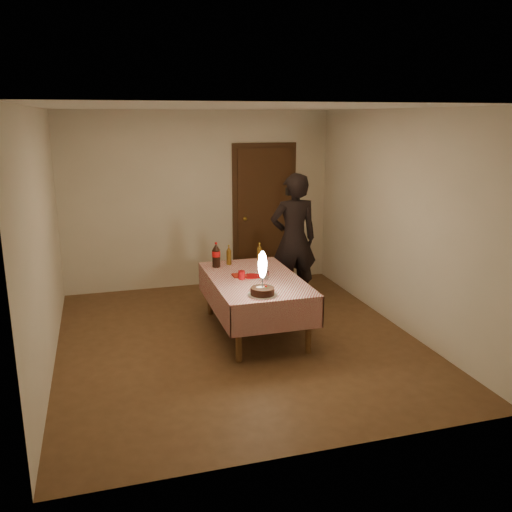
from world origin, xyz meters
name	(u,v)px	position (x,y,z in m)	size (l,w,h in m)	color
ground	(238,340)	(0.00, 0.00, 0.00)	(4.00, 4.50, 0.01)	brown
room_shell	(238,197)	(0.03, 0.08, 1.65)	(4.04, 4.54, 2.62)	silver
dining_table	(255,285)	(0.26, 0.20, 0.58)	(1.02, 1.72, 0.68)	brown
birthday_cake	(262,283)	(0.16, -0.43, 0.80)	(0.32, 0.32, 0.48)	white
red_plate	(252,276)	(0.24, 0.25, 0.68)	(0.22, 0.22, 0.01)	#A60B0E
red_cup	(242,275)	(0.10, 0.18, 0.73)	(0.08, 0.08, 0.10)	#AF0C10
clear_cup	(266,275)	(0.37, 0.12, 0.72)	(0.07, 0.07, 0.09)	silver
napkin_stack	(239,275)	(0.10, 0.31, 0.69)	(0.15, 0.15, 0.02)	#A22212
cola_bottle	(216,255)	(-0.07, 0.78, 0.83)	(0.10, 0.10, 0.32)	black
amber_bottle_left	(229,255)	(0.11, 0.85, 0.79)	(0.06, 0.06, 0.25)	#5C3B0F
amber_bottle_right	(260,253)	(0.52, 0.86, 0.79)	(0.06, 0.06, 0.25)	#5C3B0F
photographer	(294,239)	(1.06, 1.06, 0.90)	(0.66, 0.47, 1.79)	black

